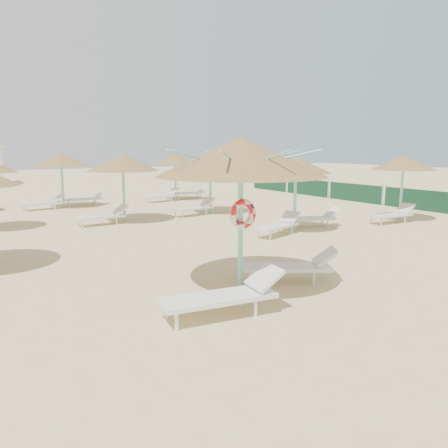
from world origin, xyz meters
TOP-DOWN VIEW (x-y plane):
  - ground at (0.00, 0.00)m, footprint 120.00×120.00m
  - main_palapa at (-0.02, 0.32)m, footprint 3.57×3.57m
  - lounger_main_a at (-1.12, -0.91)m, footprint 2.30×0.92m
  - lounger_main_b at (1.22, 0.06)m, footprint 2.15×1.58m
  - palapa_field at (0.81, 10.38)m, footprint 19.74×14.51m
  - windbreak_fence at (14.00, 9.96)m, footprint 0.08×19.84m

SIDE VIEW (x-z plane):
  - ground at x=0.00m, z-range 0.00..0.00m
  - lounger_main_b at x=1.22m, z-range -0.02..0.75m
  - lounger_main_a at x=-1.12m, z-range -0.02..0.79m
  - windbreak_fence at x=14.00m, z-range -0.05..1.05m
  - palapa_field at x=0.81m, z-range 0.95..3.68m
  - main_palapa at x=-0.02m, z-range 1.19..4.38m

